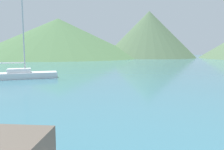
% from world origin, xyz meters
% --- Properties ---
extents(sailboat_inner, '(6.74, 4.11, 11.10)m').
position_xyz_m(sailboat_inner, '(-9.41, 21.28, 0.45)').
color(sailboat_inner, silver).
rests_on(sailboat_inner, ground_plane).
extents(hill_central, '(55.29, 55.29, 13.02)m').
position_xyz_m(hill_central, '(-21.04, 75.39, 6.51)').
color(hill_central, '#476B42').
rests_on(hill_central, ground_plane).
extents(hill_east, '(31.39, 31.39, 15.73)m').
position_xyz_m(hill_east, '(9.54, 78.24, 7.87)').
color(hill_east, '#4C6647').
rests_on(hill_east, ground_plane).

